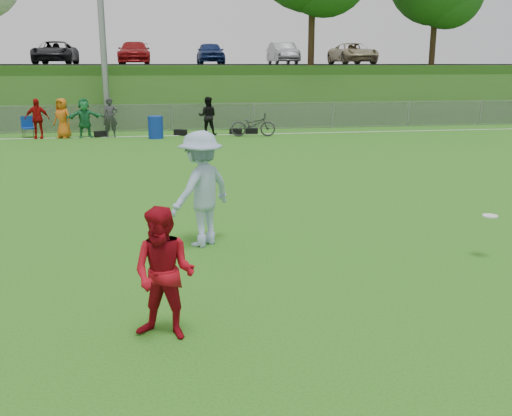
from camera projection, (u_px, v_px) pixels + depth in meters
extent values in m
plane|color=#276816|center=(204.00, 288.00, 8.17)|extent=(120.00, 120.00, 0.00)
cube|color=white|center=(172.00, 136.00, 25.38)|extent=(60.00, 0.10, 0.01)
cube|color=gray|center=(171.00, 118.00, 27.14)|extent=(58.00, 0.02, 1.20)
cube|color=gray|center=(170.00, 104.00, 26.98)|extent=(58.00, 0.04, 0.04)
cube|color=#2D5517|center=(167.00, 89.00, 37.44)|extent=(120.00, 18.00, 3.00)
cube|color=black|center=(165.00, 65.00, 38.97)|extent=(120.00, 12.00, 0.10)
cylinder|color=black|center=(436.00, 5.00, 33.99)|extent=(0.36, 0.36, 7.00)
imported|color=black|center=(55.00, 52.00, 36.70)|extent=(2.39, 5.18, 1.44)
imported|color=maroon|center=(134.00, 53.00, 37.50)|extent=(2.02, 4.96, 1.44)
imported|color=navy|center=(210.00, 53.00, 38.30)|extent=(1.70, 4.23, 1.44)
imported|color=slate|center=(283.00, 53.00, 39.10)|extent=(1.52, 4.37, 1.44)
imported|color=tan|center=(353.00, 53.00, 39.91)|extent=(2.39, 5.18, 1.44)
imported|color=#A60C0B|center=(37.00, 119.00, 24.26)|extent=(1.01, 0.46, 1.69)
imported|color=#D06213|center=(62.00, 118.00, 24.43)|extent=(0.99, 0.87, 1.69)
imported|color=#217E45|center=(84.00, 118.00, 24.57)|extent=(1.65, 0.92, 1.69)
imported|color=#2F2F31|center=(110.00, 118.00, 24.75)|extent=(0.64, 0.44, 1.69)
imported|color=black|center=(208.00, 116.00, 25.42)|extent=(0.94, 0.79, 1.69)
cube|color=black|center=(101.00, 134.00, 24.94)|extent=(0.60, 0.42, 0.26)
cube|color=black|center=(180.00, 132.00, 25.50)|extent=(0.62, 0.52, 0.26)
cube|color=black|center=(236.00, 131.00, 25.90)|extent=(0.61, 0.42, 0.26)
cube|color=black|center=(252.00, 131.00, 26.02)|extent=(0.56, 0.30, 0.26)
imported|color=#A40B18|center=(164.00, 274.00, 6.51)|extent=(0.93, 0.85, 1.57)
imported|color=#9AB3D6|center=(201.00, 189.00, 9.87)|extent=(1.47, 1.42, 2.01)
cylinder|color=white|center=(490.00, 216.00, 9.28)|extent=(0.25, 0.25, 0.02)
cylinder|color=#0E2DA0|center=(156.00, 127.00, 24.38)|extent=(0.79, 0.79, 0.95)
cube|color=#0E389A|center=(29.00, 128.00, 24.66)|extent=(0.67, 0.67, 0.05)
cube|color=#0E389A|center=(27.00, 122.00, 24.80)|extent=(0.48, 0.24, 0.50)
imported|color=#2B2B2D|center=(253.00, 125.00, 25.05)|extent=(2.02, 0.90, 1.03)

